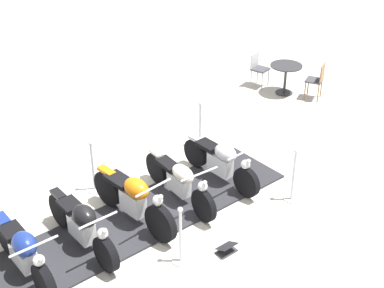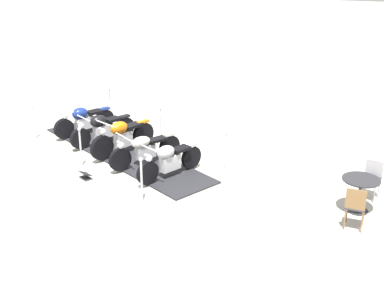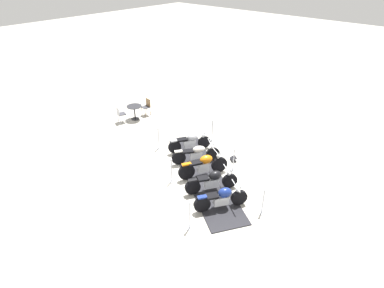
{
  "view_description": "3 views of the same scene",
  "coord_description": "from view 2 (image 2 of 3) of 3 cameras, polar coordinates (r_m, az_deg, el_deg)",
  "views": [
    {
      "loc": [
        3.5,
        -7.34,
        6.28
      ],
      "look_at": [
        0.63,
        1.39,
        0.97
      ],
      "focal_mm": 52.94,
      "sensor_mm": 36.0,
      "label": 1
    },
    {
      "loc": [
        12.67,
        5.83,
        5.73
      ],
      "look_at": [
        0.99,
        2.29,
        0.93
      ],
      "focal_mm": 50.07,
      "sensor_mm": 36.0,
      "label": 2
    },
    {
      "loc": [
        -8.36,
        -6.88,
        7.95
      ],
      "look_at": [
        0.59,
        1.15,
        0.83
      ],
      "focal_mm": 29.99,
      "sensor_mm": 36.0,
      "label": 3
    }
  ],
  "objects": [
    {
      "name": "stanchion_right_rear",
      "position": [
        12.2,
        -5.37,
        -4.48
      ],
      "size": [
        0.28,
        0.28,
        1.12
      ],
      "color": "silver",
      "rests_on": "ground_plane"
    },
    {
      "name": "cafe_table",
      "position": [
        12.24,
        17.5,
        -4.38
      ],
      "size": [
        0.82,
        0.82,
        0.79
      ],
      "color": "#2D2D33",
      "rests_on": "ground_plane"
    },
    {
      "name": "stanchion_right_mid",
      "position": [
        14.3,
        -11.74,
        -0.93
      ],
      "size": [
        0.29,
        0.29,
        1.09
      ],
      "color": "silver",
      "rests_on": "ground_plane"
    },
    {
      "name": "motorcycle_navy",
      "position": [
        16.55,
        -11.48,
        2.55
      ],
      "size": [
        1.77,
        1.23,
        0.9
      ],
      "rotation": [
        0.0,
        0.0,
        -0.57
      ],
      "color": "black",
      "rests_on": "display_platform"
    },
    {
      "name": "cafe_chair_across_table",
      "position": [
        12.99,
        18.6,
        -3.29
      ],
      "size": [
        0.5,
        0.5,
        0.9
      ],
      "rotation": [
        0.0,
        0.0,
        -0.31
      ],
      "color": "#B7B7BC",
      "rests_on": "ground_plane"
    },
    {
      "name": "cafe_chair_near_table",
      "position": [
        11.52,
        17.02,
        -6.21
      ],
      "size": [
        0.44,
        0.44,
        0.95
      ],
      "rotation": [
        0.0,
        0.0,
        3.04
      ],
      "color": "olive",
      "rests_on": "ground_plane"
    },
    {
      "name": "motorcycle_copper",
      "position": [
        14.87,
        -7.44,
        0.86
      ],
      "size": [
        1.96,
        1.16,
        1.01
      ],
      "rotation": [
        0.0,
        0.0,
        -0.48
      ],
      "color": "black",
      "rests_on": "display_platform"
    },
    {
      "name": "display_platform",
      "position": [
        15.07,
        -7.26,
        -0.96
      ],
      "size": [
        4.58,
        6.14,
        0.04
      ],
      "primitive_type": "cube",
      "rotation": [
        0.0,
        0.0,
        1.01
      ],
      "color": "#28282D",
      "rests_on": "ground_plane"
    },
    {
      "name": "motorcycle_cream",
      "position": [
        14.09,
        -5.11,
        -0.48
      ],
      "size": [
        1.81,
        1.38,
        0.91
      ],
      "rotation": [
        0.0,
        0.0,
        -0.63
      ],
      "color": "black",
      "rests_on": "display_platform"
    },
    {
      "name": "stanchion_right_front",
      "position": [
        16.58,
        -16.39,
        1.56
      ],
      "size": [
        0.33,
        0.33,
        1.04
      ],
      "color": "silver",
      "rests_on": "ground_plane"
    },
    {
      "name": "stanchion_left_mid",
      "position": [
        15.67,
        -3.3,
        1.41
      ],
      "size": [
        0.32,
        0.32,
        1.1
      ],
      "color": "silver",
      "rests_on": "ground_plane"
    },
    {
      "name": "motorcycle_chrome",
      "position": [
        13.32,
        -2.47,
        -1.68
      ],
      "size": [
        1.82,
        1.19,
        0.89
      ],
      "rotation": [
        0.0,
        0.0,
        -0.53
      ],
      "color": "black",
      "rests_on": "display_platform"
    },
    {
      "name": "stanchion_left_front",
      "position": [
        17.75,
        -8.68,
        3.7
      ],
      "size": [
        0.31,
        0.31,
        1.12
      ],
      "color": "silver",
      "rests_on": "ground_plane"
    },
    {
      "name": "info_placard",
      "position": [
        13.7,
        -11.27,
        -3.38
      ],
      "size": [
        0.37,
        0.4,
        0.2
      ],
      "rotation": [
        0.0,
        0.0,
        4.15
      ],
      "color": "#333338",
      "rests_on": "ground_plane"
    },
    {
      "name": "motorcycle_black",
      "position": [
        15.7,
        -9.58,
        1.68
      ],
      "size": [
        1.85,
        1.24,
        0.9
      ],
      "rotation": [
        0.0,
        0.0,
        -0.56
      ],
      "color": "black",
      "rests_on": "display_platform"
    },
    {
      "name": "ground_plane",
      "position": [
        15.08,
        -7.26,
        -1.03
      ],
      "size": [
        80.0,
        80.0,
        0.0
      ],
      "primitive_type": "plane",
      "color": "beige"
    },
    {
      "name": "stanchion_left_rear",
      "position": [
        13.79,
        3.61,
        -1.47
      ],
      "size": [
        0.31,
        0.31,
        1.07
      ],
      "color": "silver",
      "rests_on": "ground_plane"
    }
  ]
}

